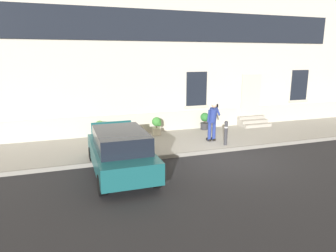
% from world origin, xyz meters
% --- Properties ---
extents(ground_plane, '(80.00, 80.00, 0.00)m').
position_xyz_m(ground_plane, '(0.00, 0.00, 0.00)').
color(ground_plane, '#232326').
extents(sidewalk, '(24.00, 3.60, 0.15)m').
position_xyz_m(sidewalk, '(0.00, 2.80, 0.07)').
color(sidewalk, '#99968E').
rests_on(sidewalk, ground).
extents(curb_edge, '(24.00, 0.12, 0.15)m').
position_xyz_m(curb_edge, '(0.00, 0.94, 0.07)').
color(curb_edge, gray).
rests_on(curb_edge, ground).
extents(building_facade, '(24.00, 1.52, 7.50)m').
position_xyz_m(building_facade, '(0.01, 5.29, 3.73)').
color(building_facade, beige).
rests_on(building_facade, ground).
extents(entrance_stoop, '(1.58, 0.96, 0.48)m').
position_xyz_m(entrance_stoop, '(3.84, 4.23, 0.34)').
color(entrance_stoop, '#9E998E').
rests_on(entrance_stoop, sidewalk).
extents(hatchback_car_teal, '(1.80, 4.07, 1.50)m').
position_xyz_m(hatchback_car_teal, '(-4.12, -0.11, 0.79)').
color(hatchback_car_teal, '#165156').
rests_on(hatchback_car_teal, ground).
extents(bollard_near_person, '(0.15, 0.15, 1.04)m').
position_xyz_m(bollard_near_person, '(0.57, 1.35, 0.71)').
color(bollard_near_person, '#333338').
rests_on(bollard_near_person, sidewalk).
extents(person_on_phone, '(0.51, 0.51, 1.74)m').
position_xyz_m(person_on_phone, '(0.32, 2.09, 1.15)').
color(person_on_phone, navy).
rests_on(person_on_phone, sidewalk).
extents(planter_olive, '(0.44, 0.44, 0.86)m').
position_xyz_m(planter_olive, '(-4.31, 3.97, 0.61)').
color(planter_olive, '#606B38').
rests_on(planter_olive, sidewalk).
extents(planter_cream, '(0.44, 0.44, 0.86)m').
position_xyz_m(planter_cream, '(-1.67, 3.93, 0.61)').
color(planter_cream, beige).
rests_on(planter_cream, sidewalk).
extents(planter_charcoal, '(0.44, 0.44, 0.86)m').
position_xyz_m(planter_charcoal, '(0.98, 4.22, 0.61)').
color(planter_charcoal, '#2D2D30').
rests_on(planter_charcoal, sidewalk).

